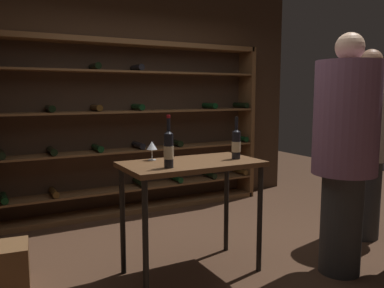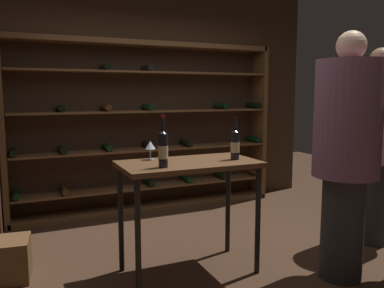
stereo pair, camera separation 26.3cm
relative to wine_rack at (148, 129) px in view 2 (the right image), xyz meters
name	(u,v)px [view 2 (the right image)]	position (x,y,z in m)	size (l,w,h in m)	color
ground_plane	(215,262)	(0.03, -1.78, -1.03)	(9.98, 9.98, 0.00)	#472D1E
back_wall	(145,97)	(0.03, 0.21, 0.41)	(4.75, 0.10, 2.88)	#3D2B1E
wine_rack	(148,129)	(0.00, 0.00, 0.00)	(3.37, 0.32, 2.11)	brown
tasting_table	(189,176)	(-0.25, -1.86, -0.21)	(1.11, 0.60, 0.93)	brown
person_host_in_suit	(346,147)	(0.83, -2.45, 0.04)	(0.51, 0.51, 1.95)	#2F2F2F
person_guest_khaki	(377,138)	(1.69, -1.99, 0.02)	(0.50, 0.50, 1.91)	#2D2D2D
wine_bottle_black_capsule	(235,144)	(0.14, -1.92, 0.03)	(0.07, 0.07, 0.35)	black
wine_bottle_red_label	(163,148)	(-0.53, -2.01, 0.05)	(0.07, 0.07, 0.39)	black
wine_glass_stemmed_left	(150,146)	(-0.51, -1.64, 0.02)	(0.09, 0.09, 0.16)	silver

